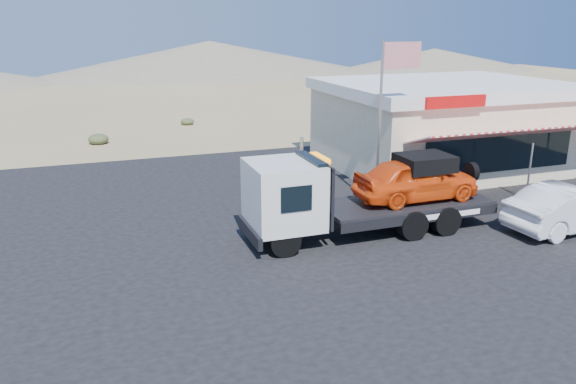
% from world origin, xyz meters
% --- Properties ---
extents(ground, '(120.00, 120.00, 0.00)m').
position_xyz_m(ground, '(0.00, 0.00, 0.00)').
color(ground, '#8B754F').
rests_on(ground, ground).
extents(asphalt_lot, '(32.00, 24.00, 0.02)m').
position_xyz_m(asphalt_lot, '(2.00, 3.00, 0.01)').
color(asphalt_lot, black).
rests_on(asphalt_lot, ground).
extents(tow_truck, '(7.99, 2.37, 2.67)m').
position_xyz_m(tow_truck, '(3.02, 2.23, 1.44)').
color(tow_truck, black).
rests_on(tow_truck, asphalt_lot).
extents(white_sedan, '(4.70, 1.96, 1.51)m').
position_xyz_m(white_sedan, '(9.51, 0.25, 0.77)').
color(white_sedan, silver).
rests_on(white_sedan, asphalt_lot).
extents(jerky_store, '(10.40, 9.97, 3.90)m').
position_xyz_m(jerky_store, '(10.50, 8.97, 1.99)').
color(jerky_store, beige).
rests_on(jerky_store, asphalt_lot).
extents(flagpole, '(1.55, 0.10, 6.00)m').
position_xyz_m(flagpole, '(4.93, 4.50, 3.76)').
color(flagpole, '#99999E').
rests_on(flagpole, asphalt_lot).
extents(distant_hills, '(126.00, 48.00, 4.20)m').
position_xyz_m(distant_hills, '(-9.77, 55.14, 1.89)').
color(distant_hills, '#726B59').
rests_on(distant_hills, ground).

